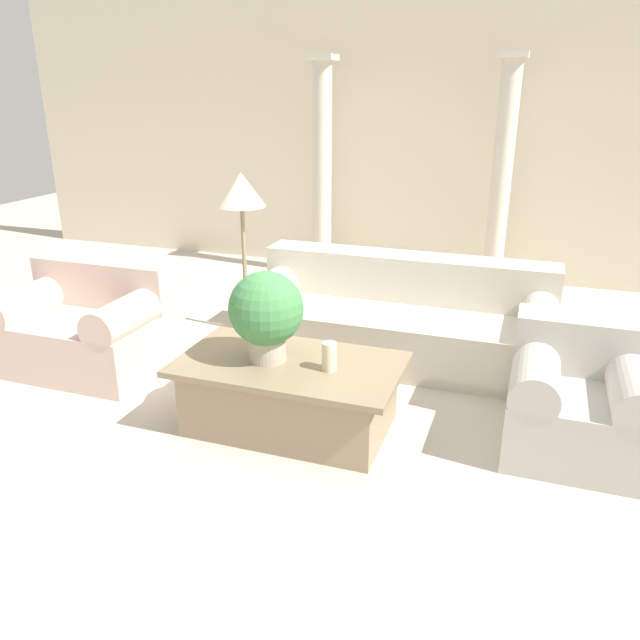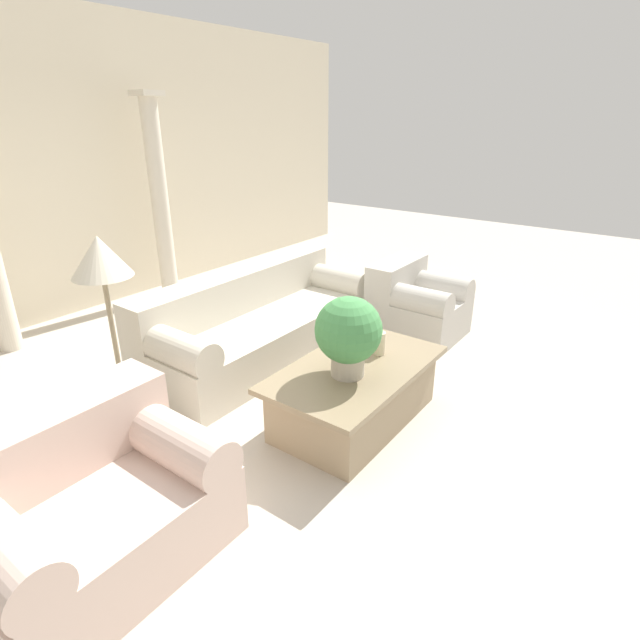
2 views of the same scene
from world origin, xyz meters
name	(u,v)px [view 2 (image 2 of 2)]	position (x,y,z in m)	size (l,w,h in m)	color
ground_plane	(295,400)	(0.00, 0.00, 0.00)	(16.00, 16.00, 0.00)	#BCB2A3
wall_back	(48,169)	(0.00, 3.29, 1.60)	(10.00, 0.06, 3.20)	beige
sofa_long	(258,322)	(0.45, 0.81, 0.32)	(2.37, 0.92, 0.78)	beige
loveseat	(89,502)	(-1.79, -0.12, 0.34)	(1.18, 0.92, 0.78)	beige
coffee_table	(355,393)	(0.05, -0.54, 0.23)	(1.39, 0.80, 0.46)	#998466
potted_plant	(348,333)	(-0.09, -0.56, 0.78)	(0.46, 0.46, 0.57)	#B2A893
pillar_candle	(379,343)	(0.32, -0.57, 0.54)	(0.09, 0.09, 0.18)	beige
floor_lamp	(102,267)	(-0.94, 0.88, 1.18)	(0.40, 0.40, 1.40)	gray
column_right	(160,198)	(1.01, 2.84, 1.21)	(0.28, 0.28, 2.37)	beige
armchair	(415,303)	(1.76, -0.17, 0.34)	(0.80, 0.85, 0.75)	#B7B2A8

